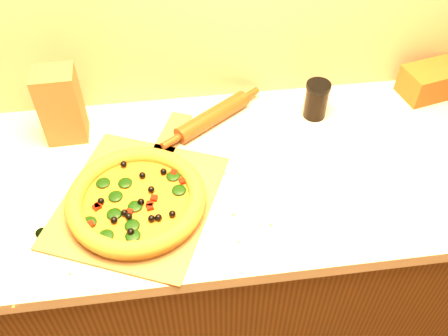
# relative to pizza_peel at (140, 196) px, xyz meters

# --- Properties ---
(cabinet) EXTENTS (2.80, 0.65, 0.86)m
(cabinet) POSITION_rel_pizza_peel_xyz_m (0.19, 0.07, -0.47)
(cabinet) COLOR #44290E
(cabinet) RESTS_ON ground
(countertop) EXTENTS (2.84, 0.68, 0.04)m
(countertop) POSITION_rel_pizza_peel_xyz_m (0.19, 0.07, -0.02)
(countertop) COLOR beige
(countertop) RESTS_ON cabinet
(pizza_peel) EXTENTS (0.51, 0.60, 0.01)m
(pizza_peel) POSITION_rel_pizza_peel_xyz_m (0.00, 0.00, 0.00)
(pizza_peel) COLOR brown
(pizza_peel) RESTS_ON countertop
(pizza) EXTENTS (0.35, 0.35, 0.05)m
(pizza) POSITION_rel_pizza_peel_xyz_m (-0.01, -0.04, 0.03)
(pizza) COLOR #A9762A
(pizza) RESTS_ON pizza_peel
(bottle_cap) EXTENTS (0.04, 0.04, 0.01)m
(bottle_cap) POSITION_rel_pizza_peel_xyz_m (-0.24, -0.09, -0.00)
(bottle_cap) COLOR black
(bottle_cap) RESTS_ON countertop
(rolling_pin) EXTENTS (0.32, 0.23, 0.05)m
(rolling_pin) POSITION_rel_pizza_peel_xyz_m (0.22, 0.26, 0.02)
(rolling_pin) COLOR #54270E
(rolling_pin) RESTS_ON countertop
(paper_bag) EXTENTS (0.11, 0.09, 0.22)m
(paper_bag) POSITION_rel_pizza_peel_xyz_m (-0.20, 0.26, 0.11)
(paper_bag) COLOR brown
(paper_bag) RESTS_ON countertop
(dark_jar) EXTENTS (0.07, 0.07, 0.12)m
(dark_jar) POSITION_rel_pizza_peel_xyz_m (0.53, 0.26, 0.05)
(dark_jar) COLOR black
(dark_jar) RESTS_ON countertop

